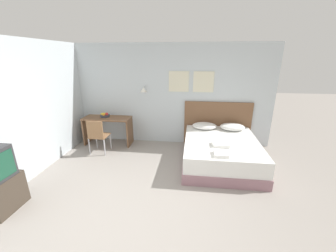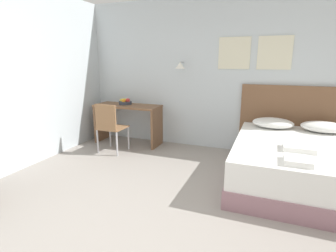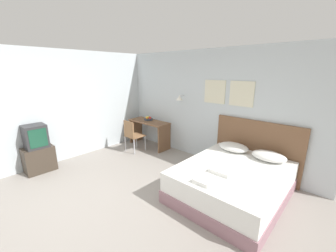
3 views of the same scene
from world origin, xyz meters
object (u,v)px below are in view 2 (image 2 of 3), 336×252
at_px(pillow_left, 273,123).
at_px(fruit_bowl, 125,102).
at_px(headboard, 296,123).
at_px(desk_chair, 109,125).
at_px(desk, 128,116).
at_px(bed, 299,164).
at_px(folded_towel_near_foot, 299,148).
at_px(folded_towel_mid_bed, 298,161).
at_px(pillow_right, 323,127).

xyz_separation_m(pillow_left, fruit_bowl, (-2.68, 0.06, 0.17)).
distance_m(headboard, desk_chair, 3.10).
bearing_deg(desk, bed, -13.96).
bearing_deg(folded_towel_near_foot, headboard, 87.67).
bearing_deg(folded_towel_near_foot, desk, 160.34).
relative_size(headboard, pillow_left, 2.86).
height_order(folded_towel_near_foot, desk_chair, desk_chair).
bearing_deg(desk_chair, pillow_left, 13.33).
bearing_deg(folded_towel_mid_bed, headboard, 86.80).
xyz_separation_m(headboard, desk_chair, (-2.96, -0.92, -0.09)).
relative_size(headboard, desk, 1.39).
height_order(bed, headboard, headboard).
bearing_deg(pillow_left, folded_towel_near_foot, -74.20).
bearing_deg(bed, desk_chair, 177.76).
bearing_deg(pillow_right, desk_chair, -169.40).
bearing_deg(desk, headboard, 5.82).
distance_m(bed, folded_towel_mid_bed, 0.82).
relative_size(bed, pillow_right, 3.27).
height_order(headboard, desk_chair, headboard).
relative_size(headboard, desk_chair, 2.01).
bearing_deg(folded_towel_mid_bed, pillow_right, 73.26).
bearing_deg(bed, pillow_right, 64.69).
xyz_separation_m(headboard, pillow_left, (-0.35, -0.30, 0.03)).
relative_size(pillow_left, desk_chair, 0.70).
relative_size(desk_chair, fruit_bowl, 3.36).
height_order(pillow_left, pillow_right, same).
xyz_separation_m(folded_towel_mid_bed, fruit_bowl, (-2.92, 1.54, 0.22)).
xyz_separation_m(pillow_right, desk_chair, (-3.30, -0.62, -0.12)).
height_order(bed, desk_chair, desk_chair).
distance_m(folded_towel_near_foot, desk, 3.07).
relative_size(bed, headboard, 1.14).
distance_m(bed, folded_towel_near_foot, 0.44).
bearing_deg(headboard, folded_towel_near_foot, -92.33).
distance_m(headboard, fruit_bowl, 3.04).
xyz_separation_m(folded_towel_near_foot, fruit_bowl, (-2.97, 1.09, 0.22)).
height_order(bed, folded_towel_mid_bed, folded_towel_mid_bed).
xyz_separation_m(bed, folded_towel_mid_bed, (-0.10, -0.75, 0.31)).
distance_m(pillow_right, folded_towel_near_foot, 1.11).
bearing_deg(fruit_bowl, pillow_right, -0.95).
bearing_deg(pillow_right, folded_towel_near_foot, -111.19).
distance_m(pillow_left, fruit_bowl, 2.68).
relative_size(headboard, pillow_right, 2.86).
height_order(pillow_left, folded_towel_mid_bed, pillow_left).
relative_size(bed, folded_towel_near_foot, 5.80).
bearing_deg(folded_towel_mid_bed, folded_towel_near_foot, 84.23).
bearing_deg(headboard, pillow_left, -139.20).
relative_size(pillow_right, folded_towel_mid_bed, 2.21).
distance_m(bed, fruit_bowl, 3.17).
distance_m(headboard, folded_towel_mid_bed, 1.79).
bearing_deg(folded_towel_near_foot, folded_towel_mid_bed, -95.77).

